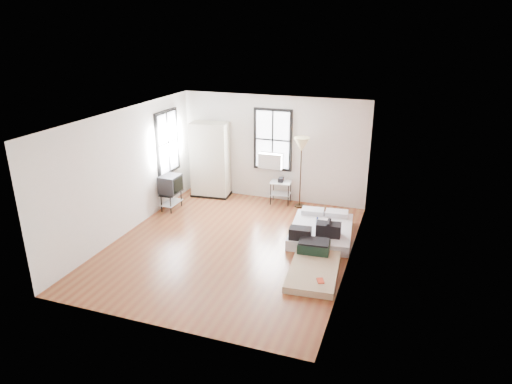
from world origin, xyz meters
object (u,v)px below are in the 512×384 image
at_px(wardrobe, 210,160).
at_px(tv_stand, 171,185).
at_px(mattress_main, 321,230).
at_px(mattress_bare, 314,264).
at_px(side_table, 281,186).
at_px(floor_lamp, 301,148).

relative_size(wardrobe, tv_stand, 2.25).
relative_size(mattress_main, tv_stand, 2.11).
height_order(mattress_bare, wardrobe, wardrobe).
xyz_separation_m(side_table, floor_lamp, (0.54, -0.07, 1.11)).
height_order(wardrobe, side_table, wardrobe).
relative_size(mattress_bare, side_table, 2.53).
bearing_deg(mattress_main, floor_lamp, 113.53).
bearing_deg(side_table, wardrobe, -177.99).
bearing_deg(wardrobe, floor_lamp, -5.59).
bearing_deg(tv_stand, mattress_bare, -22.33).
xyz_separation_m(mattress_main, side_table, (-1.43, 1.67, 0.32)).
distance_m(mattress_bare, floor_lamp, 3.57).
height_order(side_table, floor_lamp, floor_lamp).
height_order(mattress_main, side_table, side_table).
distance_m(floor_lamp, tv_stand, 3.45).
bearing_deg(tv_stand, floor_lamp, 23.66).
bearing_deg(tv_stand, wardrobe, 68.18).
relative_size(side_table, floor_lamp, 0.38).
distance_m(wardrobe, tv_stand, 1.42).
bearing_deg(floor_lamp, tv_stand, -157.59).
xyz_separation_m(mattress_bare, tv_stand, (-4.13, 1.80, 0.54)).
distance_m(mattress_main, mattress_bare, 1.48).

